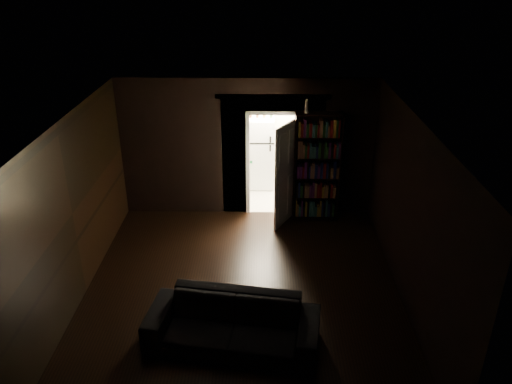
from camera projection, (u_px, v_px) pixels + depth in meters
ground at (242, 292)px, 7.94m from camera, size 5.50×5.50×0.00m
room_walls at (243, 169)px, 8.18m from camera, size 5.02×5.61×2.84m
kitchen_alcove at (271, 139)px, 10.90m from camera, size 2.20×1.80×2.60m
sofa at (232, 317)px, 6.72m from camera, size 2.45×1.34×0.90m
bookshelf at (317, 167)px, 9.75m from camera, size 0.93×0.41×2.20m
refrigerator at (258, 152)px, 11.29m from camera, size 0.77×0.72×1.65m
door at (286, 175)px, 9.62m from camera, size 0.46×0.77×2.05m
figurine at (307, 106)px, 9.22m from camera, size 0.10×0.10×0.26m
bottles at (261, 111)px, 10.80m from camera, size 0.68×0.25×0.28m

